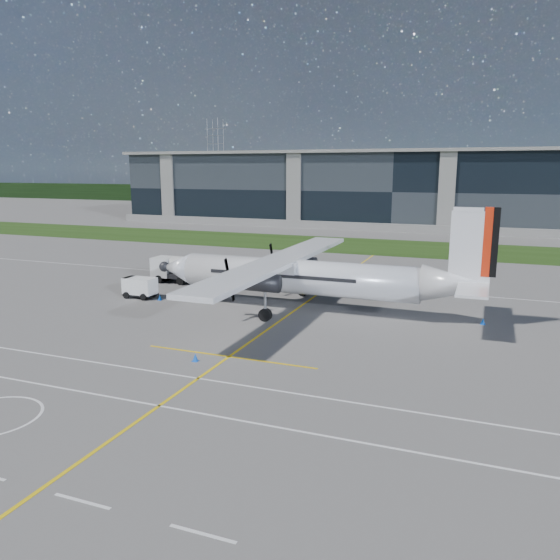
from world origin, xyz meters
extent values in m
plane|color=#64625F|center=(0.00, 40.00, 0.00)|extent=(400.00, 400.00, 0.00)
cube|color=#1E3A0F|center=(0.00, 48.00, 0.02)|extent=(400.00, 18.00, 0.04)
cube|color=black|center=(0.00, 80.00, 7.50)|extent=(120.00, 20.00, 15.00)
cube|color=black|center=(0.00, 140.00, 3.00)|extent=(400.00, 6.00, 6.00)
cube|color=yellow|center=(3.00, 10.00, 0.01)|extent=(0.20, 70.00, 0.01)
cube|color=white|center=(0.00, -14.00, 0.01)|extent=(90.00, 0.15, 0.01)
imported|color=#F25907|center=(-11.51, 5.43, 1.05)|extent=(0.96, 1.04, 2.09)
cone|color=blue|center=(-9.63, 8.51, 0.25)|extent=(0.36, 0.36, 0.50)
cone|color=blue|center=(1.42, 22.41, 0.25)|extent=(0.36, 0.36, 0.50)
cone|color=blue|center=(18.13, 7.91, 0.25)|extent=(0.36, 0.36, 0.50)
cone|color=blue|center=(-11.85, 7.75, 0.25)|extent=(0.36, 0.36, 0.50)
cone|color=blue|center=(1.38, -7.51, 0.25)|extent=(0.36, 0.36, 0.50)
cone|color=blue|center=(-9.89, 5.58, 0.25)|extent=(0.36, 0.36, 0.50)
camera|label=1|loc=(18.24, -36.05, 11.94)|focal=35.00mm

